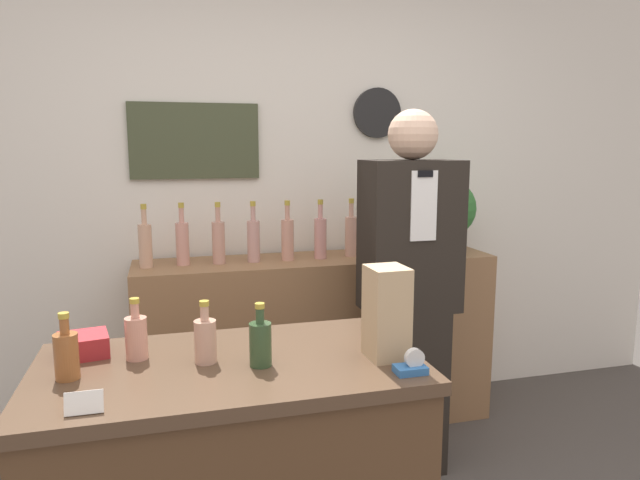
% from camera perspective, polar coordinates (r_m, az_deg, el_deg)
% --- Properties ---
extents(back_wall, '(5.20, 0.09, 2.70)m').
position_cam_1_polar(back_wall, '(3.27, -4.58, 5.79)').
color(back_wall, silver).
rests_on(back_wall, ground_plane).
extents(back_shelf, '(1.94, 0.43, 0.95)m').
position_cam_1_polar(back_shelf, '(3.22, -0.25, -10.18)').
color(back_shelf, '#8E6642').
rests_on(back_shelf, ground_plane).
extents(shopkeeper, '(0.43, 0.27, 1.72)m').
position_cam_1_polar(shopkeeper, '(2.71, 8.86, -5.65)').
color(shopkeeper, black).
rests_on(shopkeeper, ground_plane).
extents(potted_plant, '(0.34, 0.34, 0.42)m').
position_cam_1_polar(potted_plant, '(3.37, 12.49, 2.88)').
color(potted_plant, '#9E998E').
rests_on(potted_plant, back_shelf).
extents(paper_bag, '(0.12, 0.13, 0.28)m').
position_cam_1_polar(paper_bag, '(1.76, 6.68, -7.21)').
color(paper_bag, tan).
rests_on(paper_bag, display_counter).
extents(tape_dispenser, '(0.09, 0.06, 0.07)m').
position_cam_1_polar(tape_dispenser, '(1.69, 9.16, -12.29)').
color(tape_dispenser, '#2D66A8').
rests_on(tape_dispenser, display_counter).
extents(price_card_left, '(0.09, 0.02, 0.06)m').
position_cam_1_polar(price_card_left, '(1.55, -22.54, -14.80)').
color(price_card_left, white).
rests_on(price_card_left, display_counter).
extents(gift_box, '(0.17, 0.16, 0.07)m').
position_cam_1_polar(gift_box, '(1.94, -22.60, -9.68)').
color(gift_box, maroon).
rests_on(gift_box, display_counter).
extents(counter_bottle_0, '(0.07, 0.07, 0.19)m').
position_cam_1_polar(counter_bottle_0, '(1.76, -24.02, -10.39)').
color(counter_bottle_0, brown).
rests_on(counter_bottle_0, display_counter).
extents(counter_bottle_1, '(0.07, 0.07, 0.19)m').
position_cam_1_polar(counter_bottle_1, '(1.84, -17.89, -9.15)').
color(counter_bottle_1, tan).
rests_on(counter_bottle_1, display_counter).
extents(counter_bottle_2, '(0.07, 0.07, 0.19)m').
position_cam_1_polar(counter_bottle_2, '(1.76, -11.39, -9.72)').
color(counter_bottle_2, tan).
rests_on(counter_bottle_2, display_counter).
extents(counter_bottle_3, '(0.07, 0.07, 0.19)m').
position_cam_1_polar(counter_bottle_3, '(1.71, -5.98, -10.14)').
color(counter_bottle_3, '#2F4729').
rests_on(counter_bottle_3, display_counter).
extents(shelf_bottle_0, '(0.07, 0.07, 0.32)m').
position_cam_1_polar(shelf_bottle_0, '(2.97, -17.07, -0.38)').
color(shelf_bottle_0, tan).
rests_on(shelf_bottle_0, back_shelf).
extents(shelf_bottle_1, '(0.07, 0.07, 0.32)m').
position_cam_1_polar(shelf_bottle_1, '(2.99, -13.59, -0.17)').
color(shelf_bottle_1, tan).
rests_on(shelf_bottle_1, back_shelf).
extents(shelf_bottle_2, '(0.07, 0.07, 0.32)m').
position_cam_1_polar(shelf_bottle_2, '(2.98, -10.11, -0.07)').
color(shelf_bottle_2, tan).
rests_on(shelf_bottle_2, back_shelf).
extents(shelf_bottle_3, '(0.07, 0.07, 0.32)m').
position_cam_1_polar(shelf_bottle_3, '(3.00, -6.67, 0.08)').
color(shelf_bottle_3, tan).
rests_on(shelf_bottle_3, back_shelf).
extents(shelf_bottle_4, '(0.07, 0.07, 0.32)m').
position_cam_1_polar(shelf_bottle_4, '(3.03, -3.26, 0.21)').
color(shelf_bottle_4, tan).
rests_on(shelf_bottle_4, back_shelf).
extents(shelf_bottle_5, '(0.07, 0.07, 0.32)m').
position_cam_1_polar(shelf_bottle_5, '(3.07, 0.04, 0.35)').
color(shelf_bottle_5, tan).
rests_on(shelf_bottle_5, back_shelf).
extents(shelf_bottle_6, '(0.07, 0.07, 0.32)m').
position_cam_1_polar(shelf_bottle_6, '(3.14, 3.12, 0.54)').
color(shelf_bottle_6, tan).
rests_on(shelf_bottle_6, back_shelf).
extents(shelf_bottle_7, '(0.07, 0.07, 0.32)m').
position_cam_1_polar(shelf_bottle_7, '(3.17, 6.39, 0.59)').
color(shelf_bottle_7, tan).
rests_on(shelf_bottle_7, back_shelf).
extents(shelf_bottle_8, '(0.07, 0.07, 0.32)m').
position_cam_1_polar(shelf_bottle_8, '(3.27, 9.15, 0.79)').
color(shelf_bottle_8, tan).
rests_on(shelf_bottle_8, back_shelf).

